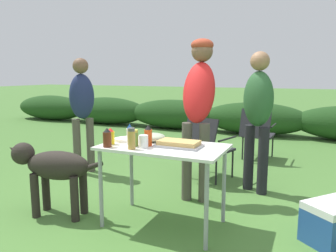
# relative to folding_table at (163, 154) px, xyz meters

# --- Properties ---
(ground_plane) EXTENTS (60.00, 60.00, 0.00)m
(ground_plane) POSITION_rel_folding_table_xyz_m (0.00, 0.00, -0.66)
(ground_plane) COLOR #477533
(shrub_hedge) EXTENTS (14.40, 0.90, 0.73)m
(shrub_hedge) POSITION_rel_folding_table_xyz_m (0.00, 4.96, -0.30)
(shrub_hedge) COLOR #1E4219
(shrub_hedge) RESTS_ON ground
(folding_table) EXTENTS (1.10, 0.64, 0.74)m
(folding_table) POSITION_rel_folding_table_xyz_m (0.00, 0.00, 0.00)
(folding_table) COLOR silver
(folding_table) RESTS_ON ground
(food_tray) EXTENTS (0.40, 0.23, 0.06)m
(food_tray) POSITION_rel_folding_table_xyz_m (0.14, 0.01, 0.10)
(food_tray) COLOR #9E9EA3
(food_tray) RESTS_ON folding_table
(plate_stack) EXTENTS (0.21, 0.21, 0.03)m
(plate_stack) POSITION_rel_folding_table_xyz_m (-0.42, 0.04, 0.09)
(plate_stack) COLOR white
(plate_stack) RESTS_ON folding_table
(mixing_bowl) EXTENTS (0.22, 0.22, 0.08)m
(mixing_bowl) POSITION_rel_folding_table_xyz_m (-0.17, 0.14, 0.12)
(mixing_bowl) COLOR #ADBC99
(mixing_bowl) RESTS_ON folding_table
(paper_cup_stack) EXTENTS (0.08, 0.08, 0.11)m
(paper_cup_stack) POSITION_rel_folding_table_xyz_m (-0.12, -0.14, 0.13)
(paper_cup_stack) COLOR white
(paper_cup_stack) RESTS_ON folding_table
(spice_jar) EXTENTS (0.06, 0.06, 0.18)m
(spice_jar) POSITION_rel_folding_table_xyz_m (-0.19, -0.23, 0.17)
(spice_jar) COLOR #B2893D
(spice_jar) RESTS_ON folding_table
(mustard_bottle) EXTENTS (0.07, 0.07, 0.15)m
(mustard_bottle) POSITION_rel_folding_table_xyz_m (-0.47, -0.13, 0.15)
(mustard_bottle) COLOR yellow
(mustard_bottle) RESTS_ON folding_table
(mayo_bottle) EXTENTS (0.06, 0.06, 0.19)m
(mayo_bottle) POSITION_rel_folding_table_xyz_m (-0.30, -0.07, 0.17)
(mayo_bottle) COLOR silver
(mayo_bottle) RESTS_ON folding_table
(bbq_sauce_bottle) EXTENTS (0.07, 0.07, 0.17)m
(bbq_sauce_bottle) POSITION_rel_folding_table_xyz_m (-0.43, -0.24, 0.16)
(bbq_sauce_bottle) COLOR #562314
(bbq_sauce_bottle) RESTS_ON folding_table
(relish_jar) EXTENTS (0.07, 0.07, 0.15)m
(relish_jar) POSITION_rel_folding_table_xyz_m (-0.22, -0.12, 0.15)
(relish_jar) COLOR olive
(relish_jar) RESTS_ON folding_table
(hot_sauce_bottle) EXTENTS (0.07, 0.07, 0.19)m
(hot_sauce_bottle) POSITION_rel_folding_table_xyz_m (-0.12, -0.06, 0.17)
(hot_sauce_bottle) COLOR #CC4214
(hot_sauce_bottle) RESTS_ON folding_table
(standing_person_in_gray_fleece) EXTENTS (0.40, 0.52, 1.75)m
(standing_person_in_gray_fleece) POSITION_rel_folding_table_xyz_m (0.06, 0.79, 0.46)
(standing_person_in_gray_fleece) COLOR #4C473D
(standing_person_in_gray_fleece) RESTS_ON ground
(standing_person_in_navy_coat) EXTENTS (0.45, 0.42, 1.62)m
(standing_person_in_navy_coat) POSITION_rel_folding_table_xyz_m (0.62, 1.22, 0.31)
(standing_person_in_navy_coat) COLOR black
(standing_person_in_navy_coat) RESTS_ON ground
(standing_person_with_beanie) EXTENTS (0.41, 0.41, 1.58)m
(standing_person_with_beanie) POSITION_rel_folding_table_xyz_m (-1.70, 1.03, 0.30)
(standing_person_with_beanie) COLOR #4C473D
(standing_person_with_beanie) RESTS_ON ground
(dog) EXTENTS (1.00, 0.41, 0.71)m
(dog) POSITION_rel_folding_table_xyz_m (-1.07, -0.24, -0.19)
(dog) COLOR #28231E
(dog) RESTS_ON ground
(camp_chair_green_behind_table) EXTENTS (0.62, 0.70, 0.83)m
(camp_chair_green_behind_table) POSITION_rel_folding_table_xyz_m (-0.02, 1.39, -0.20)
(camp_chair_green_behind_table) COLOR #232328
(camp_chair_green_behind_table) RESTS_ON ground
(camp_chair_near_hedge) EXTENTS (0.51, 0.61, 0.83)m
(camp_chair_near_hedge) POSITION_rel_folding_table_xyz_m (0.41, 2.69, -0.20)
(camp_chair_near_hedge) COLOR #232328
(camp_chair_near_hedge) RESTS_ON ground
(cooler_box) EXTENTS (0.56, 0.57, 0.34)m
(cooler_box) POSITION_rel_folding_table_xyz_m (1.42, 0.28, -0.49)
(cooler_box) COLOR #234C93
(cooler_box) RESTS_ON ground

